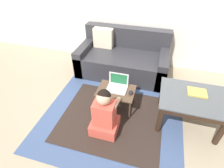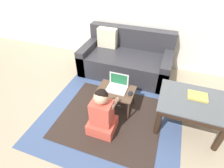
{
  "view_description": "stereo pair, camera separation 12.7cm",
  "coord_description": "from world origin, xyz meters",
  "px_view_note": "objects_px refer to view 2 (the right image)",
  "views": [
    {
      "loc": [
        0.6,
        -1.66,
        1.94
      ],
      "look_at": [
        0.07,
        0.2,
        0.4
      ],
      "focal_mm": 28.0,
      "sensor_mm": 36.0,
      "label": 1
    },
    {
      "loc": [
        0.72,
        -1.62,
        1.94
      ],
      "look_at": [
        0.07,
        0.2,
        0.4
      ],
      "focal_mm": 28.0,
      "sensor_mm": 36.0,
      "label": 2
    }
  ],
  "objects_px": {
    "couch": "(126,59)",
    "laptop": "(117,87)",
    "laptop_desk": "(116,93)",
    "coffee_table": "(192,105)",
    "computer_mouse": "(130,93)",
    "person_seated": "(102,115)",
    "book_on_table": "(198,96)"
  },
  "relations": [
    {
      "from": "couch",
      "to": "laptop_desk",
      "type": "bearing_deg",
      "value": -82.59
    },
    {
      "from": "person_seated",
      "to": "book_on_table",
      "type": "xyz_separation_m",
      "value": [
        1.07,
        0.53,
        0.18
      ]
    },
    {
      "from": "couch",
      "to": "book_on_table",
      "type": "relative_size",
      "value": 6.88
    },
    {
      "from": "couch",
      "to": "book_on_table",
      "type": "height_order",
      "value": "couch"
    },
    {
      "from": "coffee_table",
      "to": "person_seated",
      "type": "xyz_separation_m",
      "value": [
        -1.03,
        -0.45,
        -0.1
      ]
    },
    {
      "from": "computer_mouse",
      "to": "book_on_table",
      "type": "relative_size",
      "value": 0.39
    },
    {
      "from": "couch",
      "to": "laptop_desk",
      "type": "xyz_separation_m",
      "value": [
        0.13,
        -0.99,
        0.03
      ]
    },
    {
      "from": "couch",
      "to": "computer_mouse",
      "type": "height_order",
      "value": "couch"
    },
    {
      "from": "laptop_desk",
      "to": "couch",
      "type": "bearing_deg",
      "value": 97.41
    },
    {
      "from": "couch",
      "to": "laptop",
      "type": "relative_size",
      "value": 5.75
    },
    {
      "from": "couch",
      "to": "coffee_table",
      "type": "relative_size",
      "value": 1.97
    },
    {
      "from": "couch",
      "to": "computer_mouse",
      "type": "relative_size",
      "value": 17.72
    },
    {
      "from": "couch",
      "to": "coffee_table",
      "type": "distance_m",
      "value": 1.51
    },
    {
      "from": "coffee_table",
      "to": "person_seated",
      "type": "height_order",
      "value": "person_seated"
    },
    {
      "from": "coffee_table",
      "to": "book_on_table",
      "type": "bearing_deg",
      "value": 61.7
    },
    {
      "from": "laptop_desk",
      "to": "person_seated",
      "type": "distance_m",
      "value": 0.44
    },
    {
      "from": "laptop_desk",
      "to": "person_seated",
      "type": "height_order",
      "value": "person_seated"
    },
    {
      "from": "coffee_table",
      "to": "laptop",
      "type": "distance_m",
      "value": 0.99
    },
    {
      "from": "computer_mouse",
      "to": "book_on_table",
      "type": "bearing_deg",
      "value": 6.39
    },
    {
      "from": "computer_mouse",
      "to": "person_seated",
      "type": "height_order",
      "value": "person_seated"
    },
    {
      "from": "laptop",
      "to": "couch",
      "type": "bearing_deg",
      "value": 98.17
    },
    {
      "from": "person_seated",
      "to": "book_on_table",
      "type": "height_order",
      "value": "person_seated"
    },
    {
      "from": "coffee_table",
      "to": "book_on_table",
      "type": "height_order",
      "value": "book_on_table"
    },
    {
      "from": "computer_mouse",
      "to": "person_seated",
      "type": "bearing_deg",
      "value": -119.46
    },
    {
      "from": "laptop",
      "to": "book_on_table",
      "type": "bearing_deg",
      "value": 2.11
    },
    {
      "from": "laptop",
      "to": "computer_mouse",
      "type": "xyz_separation_m",
      "value": [
        0.21,
        -0.05,
        -0.02
      ]
    },
    {
      "from": "couch",
      "to": "person_seated",
      "type": "bearing_deg",
      "value": -86.02
    },
    {
      "from": "couch",
      "to": "laptop",
      "type": "distance_m",
      "value": 0.96
    },
    {
      "from": "coffee_table",
      "to": "laptop_desk",
      "type": "relative_size",
      "value": 1.54
    },
    {
      "from": "coffee_table",
      "to": "laptop",
      "type": "bearing_deg",
      "value": 177.63
    },
    {
      "from": "book_on_table",
      "to": "coffee_table",
      "type": "bearing_deg",
      "value": -118.3
    },
    {
      "from": "laptop_desk",
      "to": "computer_mouse",
      "type": "xyz_separation_m",
      "value": [
        0.22,
        -0.01,
        0.06
      ]
    }
  ]
}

